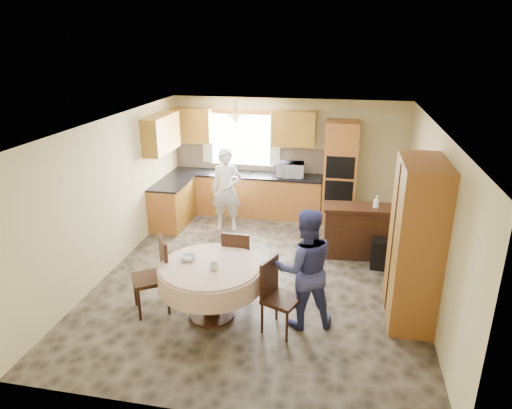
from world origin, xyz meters
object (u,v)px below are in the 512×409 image
object	(u,v)px
chair_right	(277,292)
person_dining	(305,268)
sideboard	(358,233)
chair_back	(238,259)
cupboard	(416,242)
chair_left	(156,271)
person_sink	(226,190)
dining_table	(211,276)
oven_tower	(340,173)

from	to	relation	value
chair_right	person_dining	distance (m)	0.48
chair_right	person_dining	size ratio (longest dim) A/B	0.60
person_dining	sideboard	bearing A→B (deg)	-125.21
chair_back	person_dining	world-z (taller)	person_dining
cupboard	chair_back	world-z (taller)	cupboard
chair_left	person_sink	world-z (taller)	person_sink
sideboard	cupboard	size ratio (longest dim) A/B	0.55
cupboard	chair_right	xyz separation A→B (m)	(-1.76, -0.67, -0.57)
cupboard	chair_left	distance (m)	3.57
sideboard	chair_left	distance (m)	3.63
dining_table	person_sink	world-z (taller)	person_sink
oven_tower	cupboard	xyz separation A→B (m)	(1.07, -3.40, 0.06)
cupboard	chair_right	bearing A→B (deg)	-159.17
chair_right	person_dining	bearing A→B (deg)	-38.36
cupboard	chair_right	distance (m)	1.97
chair_back	person_sink	xyz separation A→B (m)	(-0.78, 2.35, 0.27)
chair_left	chair_back	xyz separation A→B (m)	(1.02, 0.67, -0.03)
person_dining	chair_right	bearing A→B (deg)	12.65
chair_right	person_sink	bearing A→B (deg)	47.26
person_sink	person_dining	distance (m)	3.50
chair_left	chair_right	size ratio (longest dim) A/B	1.08
oven_tower	dining_table	distance (m)	4.30
chair_right	person_sink	distance (m)	3.51
oven_tower	person_dining	size ratio (longest dim) A/B	1.27
oven_tower	chair_left	world-z (taller)	oven_tower
sideboard	person_dining	distance (m)	2.39
chair_left	person_sink	distance (m)	3.04
oven_tower	dining_table	xyz separation A→B (m)	(-1.62, -3.96, -0.43)
chair_left	person_dining	distance (m)	2.09
chair_right	dining_table	bearing A→B (deg)	105.62
cupboard	chair_back	distance (m)	2.54
dining_table	chair_right	distance (m)	0.93
person_sink	person_dining	xyz separation A→B (m)	(1.84, -2.97, 0.00)
oven_tower	chair_back	bearing A→B (deg)	-113.41
chair_left	person_dining	xyz separation A→B (m)	(2.08, 0.05, 0.24)
sideboard	chair_right	xyz separation A→B (m)	(-1.08, -2.44, 0.11)
sideboard	person_dining	xyz separation A→B (m)	(-0.74, -2.24, 0.39)
sideboard	person_sink	world-z (taller)	person_sink
person_sink	cupboard	bearing A→B (deg)	-45.53
chair_left	person_sink	xyz separation A→B (m)	(0.24, 3.02, 0.23)
dining_table	chair_left	distance (m)	0.81
cupboard	dining_table	bearing A→B (deg)	-168.06
chair_right	person_dining	world-z (taller)	person_dining
sideboard	chair_left	bearing A→B (deg)	-145.09
chair_right	sideboard	bearing A→B (deg)	-1.92
sideboard	chair_left	size ratio (longest dim) A/B	1.14
sideboard	dining_table	world-z (taller)	sideboard
oven_tower	person_dining	distance (m)	3.89
sideboard	person_dining	bearing A→B (deg)	-112.44
cupboard	chair_right	world-z (taller)	cupboard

